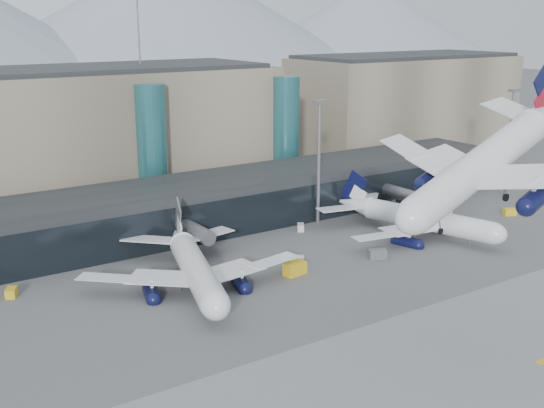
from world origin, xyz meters
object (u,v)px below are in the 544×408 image
Objects in this scene: hero_jet at (495,148)px; veh_d at (301,227)px; jet_parked_mid at (192,256)px; veh_h at (295,269)px; lightmast_mid at (319,155)px; veh_g at (297,260)px; jet_parked_right at (409,210)px; veh_b at (11,292)px; lightmast_right at (510,137)px; veh_e at (510,212)px; veh_c at (377,254)px.

hero_jet is 14.74× the size of veh_d.
jet_parked_mid is 17.37m from veh_h.
lightmast_mid reaches higher than veh_g.
hero_jet is 55.84m from jet_parked_right.
lightmast_mid is 0.67× the size of jet_parked_mid.
veh_b is 0.63× the size of veh_h.
lightmast_right is 85.55m from hero_jet.
lightmast_mid is at bearing -35.11° from veh_d.
jet_parked_mid is 19.90m from veh_g.
lightmast_right is 11.04× the size of veh_g.
veh_b is (-73.72, 10.61, -3.93)m from jet_parked_right.
jet_parked_right is at bearing 41.06° from veh_g.
veh_h is (-32.11, -6.02, -3.57)m from jet_parked_right.
jet_parked_right reaches higher than veh_b.
veh_e is at bearing -72.69° from veh_b.
veh_c is (-54.57, -15.35, -13.56)m from lightmast_right.
veh_h is (-2.58, 35.93, -25.63)m from hero_jet.
lightmast_mid reaches higher than veh_h.
jet_parked_mid is (-87.19, -7.52, -9.78)m from lightmast_right.
lightmast_mid is at bearing 178.63° from veh_e.
veh_g is at bearing 79.61° from hero_jet.
lightmast_mid reaches higher than veh_e.
lightmast_mid is 8.24× the size of veh_c.
veh_b is at bearing -175.54° from lightmast_mid.
veh_c is at bearing -86.57° from jet_parked_mid.
veh_d is (31.01, 13.08, -3.95)m from jet_parked_mid.
veh_c is at bearing 58.43° from hero_jet.
veh_b is at bearing 178.43° from lightmast_right.
hero_jet is at bearing -108.04° from lightmast_mid.
veh_g is at bearing -78.47° from jet_parked_mid.
veh_g is at bearing -135.69° from lightmast_mid.
veh_b is at bearing -162.91° from veh_e.
veh_d is (56.72, 2.47, -0.01)m from veh_b.
lightmast_right reaches higher than veh_h.
veh_h is (-71.30, -13.54, -13.37)m from lightmast_right.
lightmast_mid is 10.62× the size of veh_b.
hero_jet is at bearing -144.25° from lightmast_right.
hero_jet reaches higher than veh_g.
veh_c is (58.33, -18.44, 0.17)m from veh_b.
lightmast_mid is 9.49× the size of veh_e.
veh_d is (12.54, 55.03, -26.00)m from hero_jet.
veh_c is (32.62, -7.83, -3.78)m from jet_parked_mid.
veh_c is (14.15, 34.12, -25.82)m from hero_jet.
hero_jet is 45.07m from veh_c.
veh_d is 1.04× the size of veh_g.
veh_c is 16.83m from veh_h.
jet_parked_mid is 12.30× the size of veh_c.
jet_parked_mid is 10.03× the size of veh_h.
veh_e is 59.31m from veh_h.
veh_b is 101.79m from veh_e.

